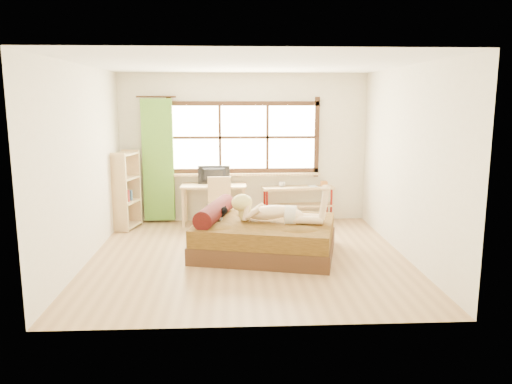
{
  "coord_description": "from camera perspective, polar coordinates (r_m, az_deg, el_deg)",
  "views": [
    {
      "loc": [
        -0.24,
        -6.89,
        2.23
      ],
      "look_at": [
        0.12,
        0.2,
        0.91
      ],
      "focal_mm": 35.0,
      "sensor_mm": 36.0,
      "label": 1
    }
  ],
  "objects": [
    {
      "name": "kitten",
      "position": [
        7.32,
        -4.58,
        -2.33
      ],
      "size": [
        0.31,
        0.18,
        0.23
      ],
      "primitive_type": null,
      "rotation": [
        0.0,
        0.0,
        -0.24
      ],
      "color": "black",
      "rests_on": "bed"
    },
    {
      "name": "pipe_shelf",
      "position": [
        9.22,
        4.89,
        -0.45
      ],
      "size": [
        1.34,
        0.46,
        0.74
      ],
      "rotation": [
        0.0,
        0.0,
        0.1
      ],
      "color": "tan",
      "rests_on": "floor"
    },
    {
      "name": "woman",
      "position": [
        7.17,
        2.34,
        -1.16
      ],
      "size": [
        1.42,
        0.71,
        0.58
      ],
      "primitive_type": null,
      "rotation": [
        0.0,
        0.0,
        -0.24
      ],
      "color": "beige",
      "rests_on": "bed"
    },
    {
      "name": "desk",
      "position": [
        8.99,
        -4.83,
        0.23
      ],
      "size": [
        1.17,
        0.56,
        0.73
      ],
      "rotation": [
        0.0,
        0.0,
        -0.02
      ],
      "color": "tan",
      "rests_on": "floor"
    },
    {
      "name": "wall_back",
      "position": [
        9.19,
        -1.41,
        5.02
      ],
      "size": [
        4.5,
        0.0,
        4.5
      ],
      "primitive_type": "plane",
      "rotation": [
        1.57,
        0.0,
        0.0
      ],
      "color": "silver",
      "rests_on": "floor"
    },
    {
      "name": "floor",
      "position": [
        7.25,
        -0.89,
        -7.4
      ],
      "size": [
        4.5,
        4.5,
        0.0
      ],
      "primitive_type": "plane",
      "color": "#9E754C",
      "rests_on": "ground"
    },
    {
      "name": "wall_right",
      "position": [
        7.38,
        16.85,
        3.22
      ],
      "size": [
        0.0,
        4.5,
        4.5
      ],
      "primitive_type": "plane",
      "rotation": [
        1.57,
        0.0,
        -1.57
      ],
      "color": "silver",
      "rests_on": "floor"
    },
    {
      "name": "wall_left",
      "position": [
        7.23,
        -19.06,
        2.96
      ],
      "size": [
        0.0,
        4.5,
        4.5
      ],
      "primitive_type": "plane",
      "rotation": [
        1.57,
        0.0,
        1.57
      ],
      "color": "silver",
      "rests_on": "floor"
    },
    {
      "name": "cup",
      "position": [
        9.14,
        2.96,
        0.88
      ],
      "size": [
        0.13,
        0.13,
        0.09
      ],
      "primitive_type": "imported",
      "rotation": [
        0.0,
        0.0,
        0.1
      ],
      "color": "gray",
      "rests_on": "pipe_shelf"
    },
    {
      "name": "bookshelf",
      "position": [
        8.95,
        -14.74,
        0.22
      ],
      "size": [
        0.46,
        0.65,
        1.35
      ],
      "rotation": [
        0.0,
        0.0,
        -0.24
      ],
      "color": "tan",
      "rests_on": "floor"
    },
    {
      "name": "monitor",
      "position": [
        9.0,
        -4.85,
        1.93
      ],
      "size": [
        0.57,
        0.09,
        0.33
      ],
      "primitive_type": "imported",
      "rotation": [
        0.0,
        0.0,
        3.12
      ],
      "color": "black",
      "rests_on": "desk"
    },
    {
      "name": "bed",
      "position": [
        7.33,
        0.72,
        -5.03
      ],
      "size": [
        2.27,
        1.98,
        0.74
      ],
      "rotation": [
        0.0,
        0.0,
        -0.24
      ],
      "color": "#382010",
      "rests_on": "floor"
    },
    {
      "name": "wall_front",
      "position": [
        4.73,
        0.03,
        -0.19
      ],
      "size": [
        4.5,
        0.0,
        4.5
      ],
      "primitive_type": "plane",
      "rotation": [
        -1.57,
        0.0,
        0.0
      ],
      "color": "silver",
      "rests_on": "floor"
    },
    {
      "name": "book",
      "position": [
        9.21,
        6.06,
        0.67
      ],
      "size": [
        0.16,
        0.21,
        0.01
      ],
      "primitive_type": "imported",
      "rotation": [
        0.0,
        0.0,
        0.1
      ],
      "color": "gray",
      "rests_on": "pipe_shelf"
    },
    {
      "name": "chair",
      "position": [
        8.65,
        -4.22,
        -1.0
      ],
      "size": [
        0.42,
        0.42,
        0.91
      ],
      "rotation": [
        0.0,
        0.0,
        -0.02
      ],
      "color": "tan",
      "rests_on": "floor"
    },
    {
      "name": "curtain",
      "position": [
        9.18,
        -11.12,
        3.57
      ],
      "size": [
        0.55,
        0.1,
        2.2
      ],
      "primitive_type": "cube",
      "color": "#4B7C21",
      "rests_on": "wall_back"
    },
    {
      "name": "ceiling",
      "position": [
        6.91,
        -0.95,
        14.42
      ],
      "size": [
        4.5,
        4.5,
        0.0
      ],
      "primitive_type": "plane",
      "rotation": [
        3.14,
        0.0,
        0.0
      ],
      "color": "white",
      "rests_on": "wall_back"
    },
    {
      "name": "window",
      "position": [
        9.14,
        -1.41,
        6.0
      ],
      "size": [
        2.8,
        0.16,
        1.46
      ],
      "color": "#FFEDBF",
      "rests_on": "wall_back"
    }
  ]
}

